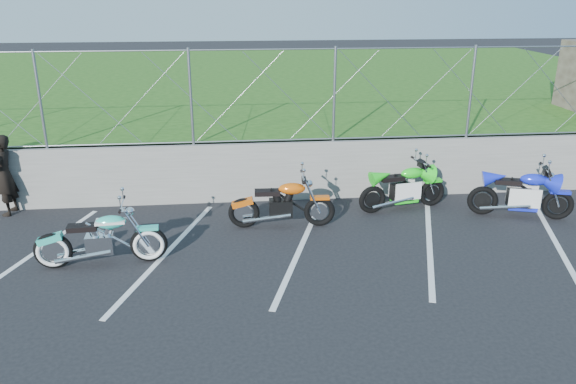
{
  "coord_description": "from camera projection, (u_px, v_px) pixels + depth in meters",
  "views": [
    {
      "loc": [
        -1.19,
        -8.18,
        4.39
      ],
      "look_at": [
        -0.21,
        1.3,
        0.95
      ],
      "focal_mm": 35.0,
      "sensor_mm": 36.0,
      "label": 1
    }
  ],
  "objects": [
    {
      "name": "retaining_wall",
      "position": [
        287.0,
        171.0,
        12.31
      ],
      "size": [
        30.0,
        0.22,
        1.3
      ],
      "primitive_type": "cube",
      "color": "slate",
      "rests_on": "ground"
    },
    {
      "name": "person_standing",
      "position": [
        4.0,
        175.0,
        11.4
      ],
      "size": [
        0.44,
        0.63,
        1.68
      ],
      "primitive_type": "imported",
      "rotation": [
        0.0,
        0.0,
        -1.63
      ],
      "color": "black",
      "rests_on": "ground"
    },
    {
      "name": "sportbike_blue",
      "position": [
        522.0,
        196.0,
        11.36
      ],
      "size": [
        2.02,
        0.82,
        1.07
      ],
      "rotation": [
        0.0,
        0.0,
        -0.29
      ],
      "color": "black",
      "rests_on": "ground"
    },
    {
      "name": "parking_lines",
      "position": [
        366.0,
        243.0,
        10.31
      ],
      "size": [
        18.29,
        4.31,
        0.01
      ],
      "color": "silver",
      "rests_on": "ground"
    },
    {
      "name": "naked_orange",
      "position": [
        283.0,
        205.0,
        10.89
      ],
      "size": [
        2.09,
        0.71,
        1.04
      ],
      "rotation": [
        0.0,
        0.0,
        -0.05
      ],
      "color": "black",
      "rests_on": "ground"
    },
    {
      "name": "grass_field",
      "position": [
        261.0,
        93.0,
        21.67
      ],
      "size": [
        30.0,
        20.0,
        1.3
      ],
      "primitive_type": "cube",
      "color": "#255115",
      "rests_on": "ground"
    },
    {
      "name": "sportbike_green",
      "position": [
        404.0,
        189.0,
        11.77
      ],
      "size": [
        1.97,
        0.7,
        1.03
      ],
      "rotation": [
        0.0,
        0.0,
        0.2
      ],
      "color": "black",
      "rests_on": "ground"
    },
    {
      "name": "chain_link_fence",
      "position": [
        287.0,
        96.0,
        11.75
      ],
      "size": [
        28.0,
        0.03,
        2.0
      ],
      "color": "gray",
      "rests_on": "retaining_wall"
    },
    {
      "name": "ground",
      "position": [
        309.0,
        272.0,
        9.26
      ],
      "size": [
        90.0,
        90.0,
        0.0
      ],
      "primitive_type": "plane",
      "color": "black",
      "rests_on": "ground"
    },
    {
      "name": "cruiser_turquoise",
      "position": [
        102.0,
        241.0,
        9.38
      ],
      "size": [
        2.18,
        0.69,
        1.08
      ],
      "rotation": [
        0.0,
        0.0,
        0.07
      ],
      "color": "black",
      "rests_on": "ground"
    }
  ]
}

